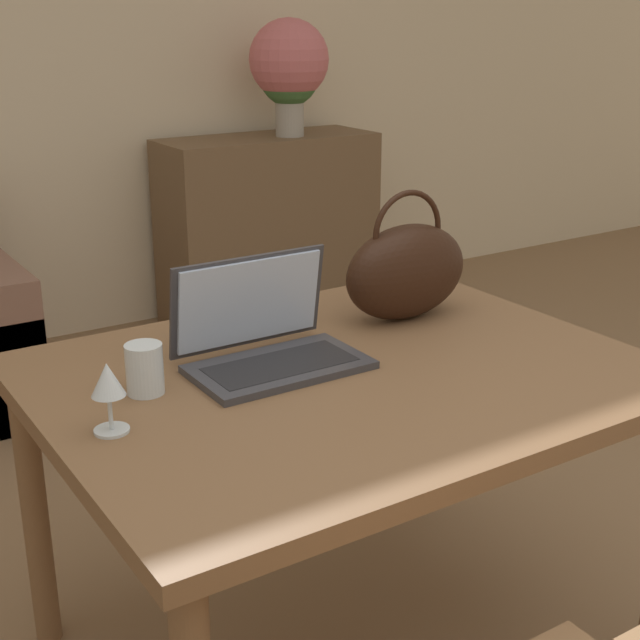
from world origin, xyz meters
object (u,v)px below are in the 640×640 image
(wine_glass, at_px, (108,385))
(handbag, at_px, (406,270))
(laptop, at_px, (265,335))
(flower_vase, at_px, (289,67))
(drinking_glass, at_px, (145,369))

(wine_glass, relative_size, handbag, 0.39)
(laptop, xyz_separation_m, wine_glass, (-0.40, -0.14, 0.03))
(laptop, height_order, flower_vase, flower_vase)
(wine_glass, bearing_deg, laptop, 19.83)
(laptop, height_order, drinking_glass, laptop)
(drinking_glass, xyz_separation_m, flower_vase, (1.60, 2.10, 0.42))
(handbag, bearing_deg, flower_vase, 66.21)
(drinking_glass, xyz_separation_m, wine_glass, (-0.12, -0.13, 0.04))
(handbag, height_order, flower_vase, flower_vase)
(drinking_glass, height_order, wine_glass, wine_glass)
(wine_glass, distance_m, handbag, 0.86)
(drinking_glass, distance_m, handbag, 0.72)
(laptop, relative_size, flower_vase, 0.69)
(drinking_glass, height_order, flower_vase, flower_vase)
(laptop, bearing_deg, drinking_glass, -176.87)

